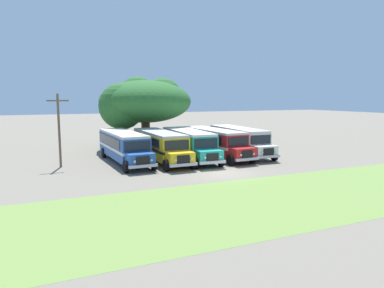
# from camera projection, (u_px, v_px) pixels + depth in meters

# --- Properties ---
(ground_plane) EXTENTS (220.00, 220.00, 0.00)m
(ground_plane) POSITION_uv_depth(u_px,v_px,m) (224.00, 173.00, 28.52)
(ground_plane) COLOR slate
(foreground_grass_strip) EXTENTS (80.00, 10.13, 0.01)m
(foreground_grass_strip) POSITION_uv_depth(u_px,v_px,m) (285.00, 197.00, 21.69)
(foreground_grass_strip) COLOR olive
(foreground_grass_strip) RESTS_ON ground_plane
(parked_bus_slot_0) EXTENTS (2.98, 10.88, 2.82)m
(parked_bus_slot_0) POSITION_uv_depth(u_px,v_px,m) (124.00, 145.00, 33.23)
(parked_bus_slot_0) COLOR #23519E
(parked_bus_slot_0) RESTS_ON ground_plane
(parked_bus_slot_1) EXTENTS (2.73, 10.85, 2.82)m
(parked_bus_slot_1) POSITION_uv_depth(u_px,v_px,m) (160.00, 145.00, 33.84)
(parked_bus_slot_1) COLOR yellow
(parked_bus_slot_1) RESTS_ON ground_plane
(parked_bus_slot_2) EXTENTS (3.16, 10.90, 2.82)m
(parked_bus_slot_2) POSITION_uv_depth(u_px,v_px,m) (189.00, 143.00, 35.05)
(parked_bus_slot_2) COLOR teal
(parked_bus_slot_2) RESTS_ON ground_plane
(parked_bus_slot_3) EXTENTS (3.12, 10.90, 2.82)m
(parked_bus_slot_3) POSITION_uv_depth(u_px,v_px,m) (214.00, 141.00, 36.31)
(parked_bus_slot_3) COLOR red
(parked_bus_slot_3) RESTS_ON ground_plane
(parked_bus_slot_4) EXTENTS (3.20, 10.91, 2.82)m
(parked_bus_slot_4) POSITION_uv_depth(u_px,v_px,m) (239.00, 139.00, 37.93)
(parked_bus_slot_4) COLOR silver
(parked_bus_slot_4) RESTS_ON ground_plane
(broad_shade_tree) EXTENTS (10.99, 11.43, 8.68)m
(broad_shade_tree) POSITION_uv_depth(u_px,v_px,m) (144.00, 101.00, 42.30)
(broad_shade_tree) COLOR brown
(broad_shade_tree) RESTS_ON ground_plane
(utility_pole) EXTENTS (1.80, 0.20, 6.39)m
(utility_pole) POSITION_uv_depth(u_px,v_px,m) (59.00, 128.00, 30.59)
(utility_pole) COLOR brown
(utility_pole) RESTS_ON ground_plane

